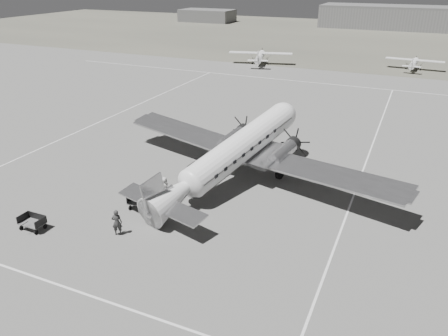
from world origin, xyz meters
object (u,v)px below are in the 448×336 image
baggage_cart_near (141,202)px  light_plane_right (414,64)px  dc3_airliner (234,154)px  passenger (165,187)px  light_plane_left (260,58)px  ramp_agent (151,192)px  ground_crew (117,222)px  hangar_main (392,17)px  baggage_cart_far (32,223)px  shed_secondary (207,16)px

baggage_cart_near → light_plane_right: bearing=67.6°
dc3_airliner → passenger: dc3_airliner is taller
dc3_airliner → light_plane_left: (-15.02, 48.44, -1.36)m
ramp_agent → ground_crew: bearing=-160.3°
hangar_main → baggage_cart_far: (-12.19, -130.21, -2.80)m
light_plane_left → ramp_agent: light_plane_left is taller
ground_crew → shed_secondary: bearing=-92.2°
hangar_main → ramp_agent: (-6.77, -123.82, -2.38)m
light_plane_left → light_plane_right: (26.54, 6.36, -0.21)m
light_plane_left → baggage_cart_far: 60.76m
hangar_main → light_plane_right: size_ratio=4.26×
dc3_airliner → ramp_agent: (-4.32, -5.69, -1.69)m
hangar_main → light_plane_right: bearing=-81.8°
light_plane_right → ground_crew: 66.91m
dc3_airliner → ramp_agent: 7.34m
shed_secondary → ground_crew: shed_secondary is taller
dc3_airliner → ramp_agent: size_ratio=14.89×
baggage_cart_near → ramp_agent: size_ratio=1.05×
dc3_airliner → baggage_cart_far: 15.66m
hangar_main → ramp_agent: bearing=-93.1°
hangar_main → baggage_cart_near: (-7.04, -124.79, -2.76)m
shed_secondary → dc3_airliner: size_ratio=0.66×
hangar_main → ground_crew: (-6.50, -128.40, -2.37)m
baggage_cart_near → ground_crew: ground_crew is taller
light_plane_right → ramp_agent: bearing=-101.0°
shed_secondary → light_plane_right: shed_secondary is taller
hangar_main → baggage_cart_far: 130.81m
shed_secondary → passenger: (53.59, -117.50, -1.17)m
ramp_agent → dc3_airliner: bearing=-20.9°
light_plane_right → baggage_cart_near: light_plane_right is taller
baggage_cart_near → ramp_agent: 1.08m
hangar_main → light_plane_left: (-17.47, -69.68, -2.06)m
hangar_main → ramp_agent: size_ratio=22.88×
ground_crew → ramp_agent: 4.59m
hangar_main → baggage_cart_far: bearing=-95.3°
ground_crew → passenger: (0.09, 5.90, -0.10)m
shed_secondary → ramp_agent: 130.20m
ground_crew → passenger: size_ratio=1.12×
light_plane_right → passenger: 61.17m
shed_secondary → light_plane_left: size_ratio=1.51×
light_plane_left → baggage_cart_near: size_ratio=6.19×
light_plane_left → baggage_cart_near: bearing=-93.4°
ramp_agent → baggage_cart_far: bearing=156.0°
baggage_cart_near → baggage_cart_far: baggage_cart_near is taller
hangar_main → light_plane_left: bearing=-104.1°
ground_crew → ramp_agent: (-0.27, 4.58, -0.01)m
baggage_cart_far → passenger: passenger is taller
ramp_agent → baggage_cart_near: bearing=-179.0°
shed_secondary → passenger: bearing=-65.5°
shed_secondary → light_plane_right: (69.07, -58.32, -0.98)m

